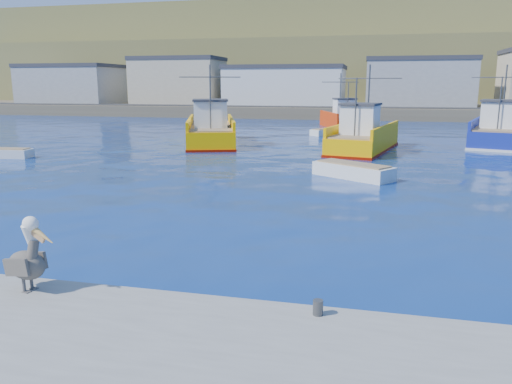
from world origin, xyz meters
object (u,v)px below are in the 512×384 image
Objects in this scene: skiff_extra at (327,132)px; boat_orange at (342,119)px; pelican at (28,259)px; trawler_yellow_a at (211,131)px; trawler_yellow_b at (363,138)px; skiff_left at (5,154)px; skiff_mid at (353,172)px; trawler_blue at (499,132)px.

boat_orange is at bearing 84.76° from skiff_extra.
pelican reaches higher than skiff_extra.
trawler_yellow_a reaches higher than boat_orange.
trawler_yellow_b reaches higher than boat_orange.
trawler_yellow_a is 3.18× the size of skiff_left.
trawler_yellow_a is 12.40m from trawler_yellow_b.
skiff_mid is 18.78m from pelican.
trawler_blue is at bearing -44.99° from boat_orange.
trawler_yellow_b is 2.82× the size of skiff_left.
skiff_mid is at bearing -81.31° from skiff_extra.
trawler_yellow_b is 11.20m from skiff_mid.
boat_orange is 35.57m from skiff_left.
trawler_blue is 3.25× the size of skiff_extra.
trawler_blue is at bearing -18.32° from skiff_extra.
trawler_blue is 37.41m from skiff_left.
trawler_yellow_a is 6.99× the size of pelican.
trawler_yellow_b is at bearing 21.18° from skiff_left.
trawler_yellow_a reaches higher than trawler_blue.
boat_orange is at bearing 54.79° from skiff_left.
skiff_extra is 2.12× the size of pelican.
trawler_blue is at bearing 24.53° from skiff_left.
trawler_yellow_a is 17.60m from skiff_mid.
pelican is at bearing -108.80° from skiff_mid.
boat_orange reaches higher than skiff_mid.
trawler_yellow_b is 2.92× the size of skiff_extra.
skiff_left is at bearing -136.05° from trawler_yellow_a.
trawler_blue reaches higher than skiff_extra.
trawler_blue is 6.88× the size of pelican.
pelican reaches higher than skiff_left.
trawler_yellow_b is 25.04m from skiff_left.
trawler_yellow_a is at bearing -131.96° from skiff_extra.
trawler_yellow_a is at bearing -117.21° from boat_orange.
trawler_yellow_b reaches higher than pelican.
trawler_blue is 1.31× the size of boat_orange.
trawler_blue is at bearing 58.30° from skiff_mid.
trawler_yellow_a reaches higher than skiff_extra.
pelican is (6.04, -30.53, 0.18)m from trawler_yellow_a.
boat_orange reaches higher than pelican.
pelican is at bearing -78.81° from trawler_yellow_a.
trawler_yellow_b reaches higher than skiff_left.
skiff_extra is (-14.33, 4.75, -0.77)m from trawler_blue.
skiff_mid is at bearing 71.20° from pelican.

